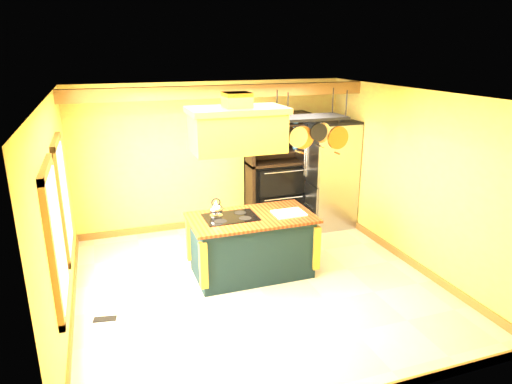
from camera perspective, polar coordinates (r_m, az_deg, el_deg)
floor at (r=6.72m, az=0.12°, el=-11.47°), size 5.00×5.00×0.00m
ceiling at (r=5.90m, az=0.14°, el=12.10°), size 5.00×5.00×0.00m
wall_back at (r=8.49m, az=-5.46°, el=4.50°), size 5.00×0.02×2.70m
wall_front at (r=4.09m, az=11.98°, el=-10.80°), size 5.00×0.02×2.70m
wall_left at (r=5.89m, az=-23.51°, el=-2.90°), size 0.02×5.00×2.70m
wall_right at (r=7.36m, az=18.85°, el=1.55°), size 0.02×5.00×2.70m
ceiling_beam at (r=7.53m, az=-4.24°, el=12.42°), size 5.00×0.15×0.20m
window_near at (r=5.13m, az=-23.72°, el=-5.33°), size 0.06×1.06×1.56m
window_far at (r=6.44m, az=-22.95°, el=-0.67°), size 0.06×1.06×1.56m
kitchen_island at (r=6.82m, az=-0.57°, el=-6.60°), size 1.82×1.02×1.11m
range_hood at (r=6.25m, az=-2.35°, el=8.05°), size 1.32×0.74×0.80m
pot_rack at (r=6.66m, az=6.96°, el=8.18°), size 1.09×0.50×0.85m
refrigerator at (r=8.76m, az=8.76°, el=2.15°), size 0.85×1.01×1.97m
hutch at (r=8.77m, az=2.63°, el=1.48°), size 1.20×0.55×2.12m
floor_register at (r=6.25m, az=-18.36°, el=-14.83°), size 0.30×0.17×0.01m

